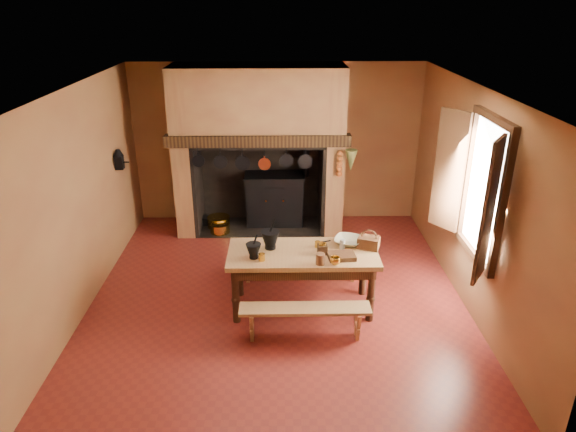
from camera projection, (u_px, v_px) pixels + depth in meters
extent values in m
plane|color=maroon|center=(278.00, 296.00, 7.05)|extent=(5.50, 5.50, 0.00)
plane|color=silver|center=(276.00, 89.00, 5.95)|extent=(5.50, 5.50, 0.00)
cube|color=olive|center=(277.00, 144.00, 9.02)|extent=(5.00, 0.02, 2.80)
cube|color=olive|center=(78.00, 203.00, 6.46)|extent=(0.02, 5.50, 2.80)
cube|color=olive|center=(472.00, 200.00, 6.54)|extent=(0.02, 5.50, 2.80)
cube|color=olive|center=(275.00, 332.00, 3.97)|extent=(5.00, 0.02, 2.80)
cube|color=olive|center=(185.00, 151.00, 8.59)|extent=(0.30, 0.90, 2.80)
cube|color=olive|center=(333.00, 151.00, 8.63)|extent=(0.30, 0.90, 2.80)
cube|color=olive|center=(258.00, 103.00, 8.29)|extent=(2.20, 0.90, 1.20)
cube|color=black|center=(258.00, 140.00, 8.12)|extent=(2.95, 0.22, 0.18)
cube|color=black|center=(261.00, 177.00, 9.23)|extent=(2.20, 0.06, 1.60)
cube|color=black|center=(261.00, 226.00, 9.16)|extent=(2.20, 0.90, 0.02)
cube|color=black|center=(275.00, 200.00, 9.12)|extent=(1.00, 0.50, 0.90)
cube|color=black|center=(274.00, 176.00, 8.92)|extent=(1.04, 0.54, 0.04)
cube|color=black|center=(275.00, 200.00, 8.85)|extent=(0.35, 0.02, 0.45)
cylinder|color=black|center=(306.00, 157.00, 8.82)|extent=(0.10, 0.10, 0.70)
cylinder|color=gold|center=(266.00, 201.00, 8.82)|extent=(0.03, 0.03, 0.03)
cylinder|color=gold|center=(283.00, 201.00, 8.83)|extent=(0.03, 0.03, 0.03)
cylinder|color=gold|center=(219.00, 222.00, 9.11)|extent=(0.40, 0.40, 0.20)
cylinder|color=gold|center=(220.00, 228.00, 8.88)|extent=(0.34, 0.34, 0.18)
cube|color=black|center=(208.00, 221.00, 9.21)|extent=(0.18, 0.18, 0.16)
cone|color=#5B6630|center=(351.00, 161.00, 8.17)|extent=(0.20, 0.20, 0.35)
cube|color=white|center=(486.00, 189.00, 6.05)|extent=(0.02, 1.00, 1.60)
cube|color=#382211|center=(495.00, 118.00, 5.72)|extent=(0.08, 1.16, 0.08)
cube|color=#382211|center=(473.00, 252.00, 6.38)|extent=(0.08, 1.16, 0.08)
cube|color=#382211|center=(488.00, 211.00, 5.42)|extent=(0.29, 0.39, 1.60)
cube|color=#382211|center=(449.00, 171.00, 6.67)|extent=(0.29, 0.39, 1.60)
cube|color=black|center=(119.00, 162.00, 7.86)|extent=(0.12, 0.12, 0.22)
cone|color=black|center=(118.00, 153.00, 7.81)|extent=(0.16, 0.16, 0.10)
cylinder|color=black|center=(125.00, 162.00, 7.87)|extent=(0.12, 0.02, 0.02)
cube|color=#AA894D|center=(303.00, 254.00, 6.50)|extent=(1.89, 0.84, 0.06)
cube|color=#382211|center=(303.00, 261.00, 6.54)|extent=(1.77, 0.72, 0.15)
cylinder|color=#382211|center=(236.00, 296.00, 6.36)|extent=(0.09, 0.09, 0.76)
cylinder|color=#382211|center=(371.00, 294.00, 6.39)|extent=(0.09, 0.09, 0.76)
cylinder|color=#382211|center=(239.00, 270.00, 6.94)|extent=(0.09, 0.09, 0.76)
cylinder|color=#382211|center=(363.00, 269.00, 6.97)|extent=(0.09, 0.09, 0.76)
cube|color=#AA894D|center=(305.00, 309.00, 6.02)|extent=(1.55, 0.27, 0.04)
cube|color=#AA894D|center=(300.00, 249.00, 7.26)|extent=(1.85, 0.32, 0.05)
cylinder|color=black|center=(270.00, 247.00, 6.56)|extent=(0.14, 0.14, 0.04)
cone|color=black|center=(270.00, 238.00, 6.51)|extent=(0.24, 0.24, 0.20)
cylinder|color=black|center=(272.00, 226.00, 6.45)|extent=(0.10, 0.04, 0.20)
cylinder|color=black|center=(254.00, 257.00, 6.33)|extent=(0.11, 0.11, 0.03)
cone|color=black|center=(254.00, 250.00, 6.29)|extent=(0.19, 0.19, 0.16)
cylinder|color=black|center=(255.00, 240.00, 6.24)|extent=(0.08, 0.04, 0.15)
cube|color=#382211|center=(322.00, 249.00, 6.42)|extent=(0.13, 0.13, 0.12)
cylinder|color=gold|center=(323.00, 244.00, 6.39)|extent=(0.09, 0.09, 0.03)
cylinder|color=black|center=(327.00, 241.00, 6.37)|extent=(0.10, 0.02, 0.03)
cylinder|color=gold|center=(262.00, 257.00, 6.25)|extent=(0.09, 0.09, 0.09)
cylinder|color=gold|center=(318.00, 244.00, 6.59)|extent=(0.09, 0.09, 0.08)
imported|color=#B9B18E|center=(348.00, 241.00, 6.66)|extent=(0.47, 0.47, 0.09)
cylinder|color=brown|center=(320.00, 259.00, 6.16)|extent=(0.14, 0.14, 0.14)
cylinder|color=beige|center=(342.00, 244.00, 6.54)|extent=(0.08, 0.08, 0.13)
cube|color=#4B2716|center=(369.00, 242.00, 6.56)|extent=(0.32, 0.27, 0.15)
torus|color=#4B2716|center=(369.00, 237.00, 6.53)|extent=(0.21, 0.09, 0.21)
cube|color=#382211|center=(341.00, 256.00, 6.32)|extent=(0.35, 0.27, 0.06)
imported|color=gold|center=(335.00, 261.00, 6.16)|extent=(0.13, 0.13, 0.10)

